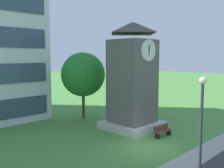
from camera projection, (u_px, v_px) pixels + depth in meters
name	position (u px, v px, depth m)	size (l,w,h in m)	color
ground_plane	(146.00, 147.00, 18.07)	(160.00, 160.00, 0.00)	#4C893D
kerb_strip	(190.00, 160.00, 15.76)	(120.00, 1.60, 0.01)	#9E9E99
clock_tower	(132.00, 82.00, 22.44)	(4.40, 4.40, 9.23)	#605B56
park_bench	(162.00, 131.00, 20.47)	(1.83, 0.60, 0.88)	brown
street_lamp	(201.00, 118.00, 12.58)	(0.36, 0.36, 5.35)	#333338
tree_streetside	(83.00, 75.00, 26.18)	(4.46, 4.46, 6.73)	#513823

